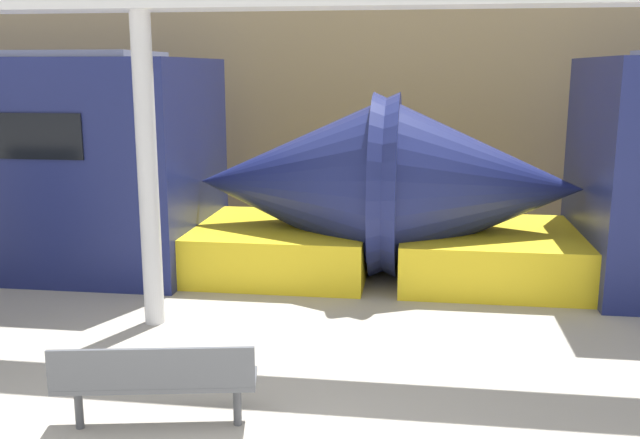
{
  "coord_description": "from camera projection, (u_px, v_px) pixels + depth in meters",
  "views": [
    {
      "loc": [
        1.38,
        -3.73,
        2.95
      ],
      "look_at": [
        0.36,
        3.51,
        1.4
      ],
      "focal_mm": 40.0,
      "sensor_mm": 36.0,
      "label": 1
    }
  ],
  "objects": [
    {
      "name": "station_wall",
      "position": [
        348.0,
        93.0,
        13.56
      ],
      "size": [
        56.0,
        0.2,
        5.0
      ],
      "primitive_type": "cube",
      "color": "tan",
      "rests_on": "ground_plane"
    },
    {
      "name": "bench_near",
      "position": [
        155.0,
        378.0,
        5.83
      ],
      "size": [
        1.7,
        0.73,
        0.78
      ],
      "rotation": [
        0.0,
        0.0,
        0.18
      ],
      "color": "#4C4F54",
      "rests_on": "ground_plane"
    },
    {
      "name": "support_column_near",
      "position": [
        148.0,
        173.0,
        8.09
      ],
      "size": [
        0.23,
        0.23,
        3.57
      ],
      "primitive_type": "cylinder",
      "color": "silver",
      "rests_on": "ground_plane"
    }
  ]
}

